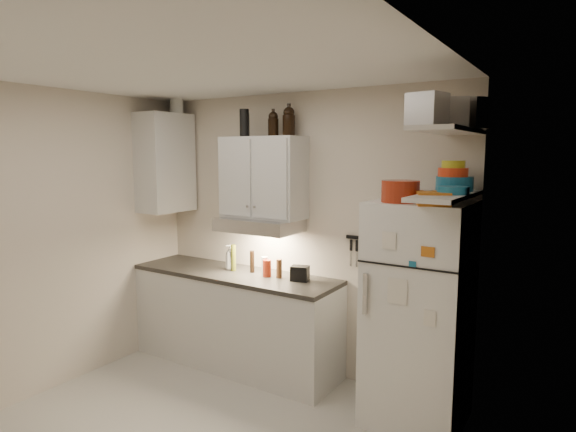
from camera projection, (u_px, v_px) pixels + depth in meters
The scene contains 35 objects.
ceiling at pixel (180, 65), 3.08m from camera, with size 3.20×3.00×0.02m, color white.
back_wall at pixel (300, 233), 4.52m from camera, with size 3.20×0.02×2.60m, color beige.
left_wall at pixel (48, 241), 4.11m from camera, with size 0.02×3.00×2.60m, color beige.
right_wall at pixel (421, 304), 2.40m from camera, with size 0.02×3.00×2.60m, color beige.
base_cabinet at pixel (235, 320), 4.66m from camera, with size 2.10×0.60×0.88m, color silver.
countertop at pixel (234, 274), 4.60m from camera, with size 2.10×0.62×0.04m, color #2B2825.
upper_cabinet at pixel (263, 177), 4.46m from camera, with size 0.80×0.33×0.75m, color silver.
side_cabinet at pixel (165, 163), 4.94m from camera, with size 0.33×0.55×1.00m, color silver.
range_hood at pixel (259, 225), 4.46m from camera, with size 0.76×0.46×0.12m, color silver.
fridge at pixel (419, 314), 3.62m from camera, with size 0.70×0.68×1.70m, color white.
shelf_hi at pixel (449, 130), 3.22m from camera, with size 0.30×0.95×0.03m, color silver.
shelf_lo at pixel (446, 196), 3.28m from camera, with size 0.30×0.95×0.03m, color silver.
knife_strip at pixel (369, 239), 4.12m from camera, with size 0.42×0.02×0.03m, color black.
dutch_oven at pixel (400, 191), 3.43m from camera, with size 0.27×0.27×0.16m, color maroon.
book_stack at pixel (433, 198), 3.26m from camera, with size 0.21×0.27×0.09m, color #C06418.
spice_jar at pixel (428, 197), 3.35m from camera, with size 0.06×0.06×0.09m, color silver.
stock_pot at pixel (467, 114), 3.36m from camera, with size 0.29×0.29×0.21m, color silver.
tin_a at pixel (451, 113), 3.18m from camera, with size 0.20×0.18×0.20m, color #AAAAAD.
tin_b at pixel (427, 110), 2.96m from camera, with size 0.20×0.20×0.20m, color #AAAAAD.
bowl_teal at pixel (454, 184), 3.49m from camera, with size 0.26×0.26×0.10m, color #19658A.
bowl_orange at pixel (453, 172), 3.46m from camera, with size 0.21×0.21×0.06m, color red.
bowl_yellow at pixel (453, 164), 3.46m from camera, with size 0.16×0.16×0.05m, color gold.
plates at pixel (453, 190), 3.23m from camera, with size 0.21×0.21×0.05m, color #19658A.
growler_a at pixel (273, 124), 4.38m from camera, with size 0.10×0.10×0.23m, color black, non-canonical shape.
growler_b at pixel (289, 121), 4.31m from camera, with size 0.11×0.11×0.27m, color black, non-canonical shape.
thermos_a at pixel (245, 125), 4.46m from camera, with size 0.07×0.07×0.21m, color black.
thermos_b at pixel (244, 123), 4.42m from camera, with size 0.09×0.09×0.25m, color black.
side_jar at pixel (177, 105), 4.94m from camera, with size 0.14×0.14×0.18m, color silver.
soap_bottle at pixel (230, 256), 4.68m from camera, with size 0.11×0.11×0.27m, color silver.
pepper_mill at pixel (279, 269), 4.38m from camera, with size 0.05×0.05×0.17m, color brown.
oil_bottle at pixel (233, 258), 4.63m from camera, with size 0.05×0.05×0.26m, color #5C6118.
vinegar_bottle at pixel (252, 262), 4.57m from camera, with size 0.04×0.04×0.21m, color black.
clear_bottle at pixel (265, 266), 4.46m from camera, with size 0.06×0.06×0.18m, color silver.
red_jar at pixel (267, 268), 4.42m from camera, with size 0.08×0.08×0.16m, color maroon.
caddy at pixel (300, 273), 4.28m from camera, with size 0.16×0.11×0.13m, color black.
Camera 1 is at (2.29, -2.32, 2.05)m, focal length 30.00 mm.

